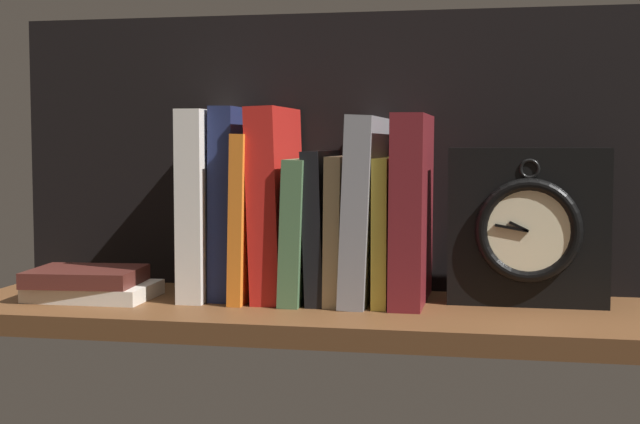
% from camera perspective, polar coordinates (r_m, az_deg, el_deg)
% --- Properties ---
extents(ground_plane, '(0.83, 0.27, 0.03)m').
position_cam_1_polar(ground_plane, '(1.12, -1.42, -6.32)').
color(ground_plane, brown).
extents(back_panel, '(0.83, 0.01, 0.36)m').
position_cam_1_polar(back_panel, '(1.22, -0.09, 3.76)').
color(back_panel, black).
rests_on(back_panel, ground_plane).
extents(book_white_catcher, '(0.03, 0.16, 0.23)m').
position_cam_1_polar(book_white_catcher, '(1.17, -6.94, 0.53)').
color(book_white_catcher, silver).
rests_on(book_white_catcher, ground_plane).
extents(book_navy_bierce, '(0.03, 0.13, 0.24)m').
position_cam_1_polar(book_navy_bierce, '(1.16, -5.38, 0.61)').
color(book_navy_bierce, '#192147').
rests_on(book_navy_bierce, ground_plane).
extents(book_orange_pandolfini, '(0.02, 0.17, 0.20)m').
position_cam_1_polar(book_orange_pandolfini, '(1.16, -4.14, -0.24)').
color(book_orange_pandolfini, orange).
rests_on(book_orange_pandolfini, ground_plane).
extents(book_red_requiem, '(0.04, 0.15, 0.24)m').
position_cam_1_polar(book_red_requiem, '(1.15, -2.73, 0.55)').
color(book_red_requiem, red).
rests_on(book_red_requiem, ground_plane).
extents(book_green_romantic, '(0.03, 0.17, 0.17)m').
position_cam_1_polar(book_green_romantic, '(1.14, -1.10, -1.04)').
color(book_green_romantic, '#476B44').
rests_on(book_green_romantic, ground_plane).
extents(book_black_skeptic, '(0.03, 0.15, 0.18)m').
position_cam_1_polar(book_black_skeptic, '(1.14, 0.20, -0.82)').
color(book_black_skeptic, black).
rests_on(book_black_skeptic, ground_plane).
extents(book_tan_shortstories, '(0.02, 0.15, 0.18)m').
position_cam_1_polar(book_tan_shortstories, '(1.13, 1.37, -1.00)').
color(book_tan_shortstories, tan).
rests_on(book_tan_shortstories, ground_plane).
extents(book_gray_chess, '(0.04, 0.17, 0.23)m').
position_cam_1_polar(book_gray_chess, '(1.13, 2.78, 0.19)').
color(book_gray_chess, gray).
rests_on(book_gray_chess, ground_plane).
extents(book_yellow_seinlanguage, '(0.02, 0.15, 0.18)m').
position_cam_1_polar(book_yellow_seinlanguage, '(1.12, 4.16, -1.09)').
color(book_yellow_seinlanguage, gold).
rests_on(book_yellow_seinlanguage, ground_plane).
extents(book_maroon_dawkins, '(0.04, 0.17, 0.23)m').
position_cam_1_polar(book_maroon_dawkins, '(1.12, 5.74, 0.21)').
color(book_maroon_dawkins, maroon).
rests_on(book_maroon_dawkins, ground_plane).
extents(framed_clock, '(0.19, 0.06, 0.19)m').
position_cam_1_polar(framed_clock, '(1.12, 12.78, -0.92)').
color(framed_clock, black).
rests_on(framed_clock, ground_plane).
extents(book_stack_side, '(0.15, 0.12, 0.04)m').
position_cam_1_polar(book_stack_side, '(1.18, -14.08, -4.34)').
color(book_stack_side, beige).
rests_on(book_stack_side, ground_plane).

